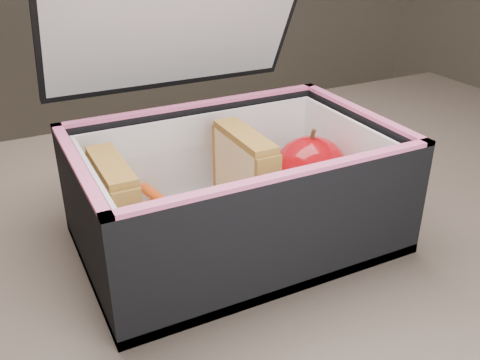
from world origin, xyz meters
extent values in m
cube|color=brown|center=(0.00, 0.00, 0.73)|extent=(1.20, 0.80, 0.03)
cube|color=#382D26|center=(0.55, 0.35, 0.36)|extent=(0.05, 0.05, 0.72)
cube|color=black|center=(-0.07, 0.14, 0.96)|extent=(0.30, 0.10, 0.18)
cube|color=beige|center=(-0.20, 0.00, 0.81)|extent=(0.01, 0.09, 0.09)
cube|color=#C0555B|center=(-0.19, 0.00, 0.81)|extent=(0.01, 0.08, 0.09)
cube|color=beige|center=(-0.19, 0.00, 0.81)|extent=(0.01, 0.09, 0.09)
cube|color=brown|center=(-0.19, 0.00, 0.86)|extent=(0.02, 0.09, 0.01)
cube|color=beige|center=(-0.07, 0.00, 0.82)|extent=(0.01, 0.09, 0.10)
cube|color=#C0555B|center=(-0.06, 0.00, 0.81)|extent=(0.01, 0.09, 0.09)
cube|color=beige|center=(-0.05, 0.00, 0.82)|extent=(0.01, 0.09, 0.10)
cube|color=brown|center=(-0.06, 0.00, 0.87)|extent=(0.03, 0.09, 0.01)
cylinder|color=red|center=(-0.13, 0.02, 0.77)|extent=(0.01, 0.09, 0.01)
cylinder|color=red|center=(-0.14, 0.00, 0.79)|extent=(0.03, 0.09, 0.01)
cylinder|color=red|center=(-0.14, 0.03, 0.80)|extent=(0.03, 0.09, 0.01)
cylinder|color=red|center=(-0.14, 0.00, 0.77)|extent=(0.01, 0.09, 0.01)
cylinder|color=red|center=(-0.12, -0.01, 0.79)|extent=(0.02, 0.09, 0.01)
cylinder|color=red|center=(-0.11, -0.02, 0.80)|extent=(0.03, 0.09, 0.01)
cylinder|color=red|center=(-0.12, 0.01, 0.77)|extent=(0.03, 0.09, 0.01)
cube|color=white|center=(0.02, 0.01, 0.77)|extent=(0.10, 0.10, 0.01)
ellipsoid|color=#910808|center=(0.02, 0.00, 0.81)|extent=(0.10, 0.10, 0.07)
cylinder|color=#482A1A|center=(0.02, 0.00, 0.85)|extent=(0.01, 0.01, 0.01)
camera|label=1|loc=(-0.28, -0.43, 1.06)|focal=40.00mm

